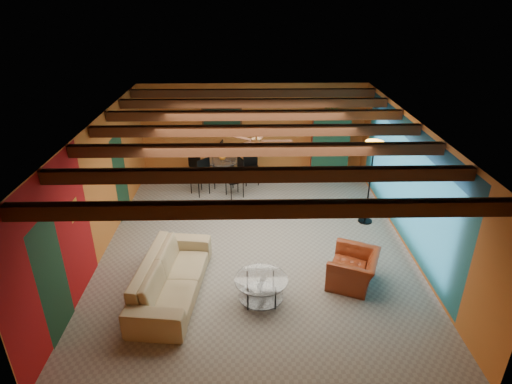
{
  "coord_description": "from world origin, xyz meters",
  "views": [
    {
      "loc": [
        -0.18,
        -8.06,
        5.1
      ],
      "look_at": [
        0.0,
        0.2,
        1.15
      ],
      "focal_mm": 30.05,
      "sensor_mm": 36.0,
      "label": 1
    }
  ],
  "objects_px": {
    "armchair": "(353,269)",
    "armoire": "(329,148)",
    "sofa": "(172,276)",
    "coffee_table": "(261,290)",
    "vase": "(222,146)",
    "floor_lamp": "(370,183)",
    "potted_plant": "(332,110)",
    "dining_table": "(223,167)"
  },
  "relations": [
    {
      "from": "armchair",
      "to": "armoire",
      "type": "distance_m",
      "value": 5.2
    },
    {
      "from": "sofa",
      "to": "coffee_table",
      "type": "height_order",
      "value": "sofa"
    },
    {
      "from": "vase",
      "to": "coffee_table",
      "type": "bearing_deg",
      "value": -79.69
    },
    {
      "from": "sofa",
      "to": "armchair",
      "type": "distance_m",
      "value": 3.38
    },
    {
      "from": "floor_lamp",
      "to": "vase",
      "type": "relative_size",
      "value": 10.5
    },
    {
      "from": "coffee_table",
      "to": "vase",
      "type": "xyz_separation_m",
      "value": [
        -0.92,
        5.04,
        0.93
      ]
    },
    {
      "from": "floor_lamp",
      "to": "vase",
      "type": "xyz_separation_m",
      "value": [
        -3.52,
        2.21,
        0.15
      ]
    },
    {
      "from": "coffee_table",
      "to": "armoire",
      "type": "bearing_deg",
      "value": 69.07
    },
    {
      "from": "armchair",
      "to": "potted_plant",
      "type": "relative_size",
      "value": 1.97
    },
    {
      "from": "armchair",
      "to": "dining_table",
      "type": "distance_m",
      "value": 5.29
    },
    {
      "from": "armchair",
      "to": "floor_lamp",
      "type": "bearing_deg",
      "value": -176.92
    },
    {
      "from": "sofa",
      "to": "dining_table",
      "type": "distance_m",
      "value": 4.84
    },
    {
      "from": "coffee_table",
      "to": "floor_lamp",
      "type": "relative_size",
      "value": 0.47
    },
    {
      "from": "armchair",
      "to": "sofa",
      "type": "bearing_deg",
      "value": -63.01
    },
    {
      "from": "floor_lamp",
      "to": "potted_plant",
      "type": "xyz_separation_m",
      "value": [
        -0.45,
        2.8,
        0.99
      ]
    },
    {
      "from": "potted_plant",
      "to": "floor_lamp",
      "type": "bearing_deg",
      "value": -80.88
    },
    {
      "from": "floor_lamp",
      "to": "sofa",
      "type": "bearing_deg",
      "value": -148.52
    },
    {
      "from": "armchair",
      "to": "vase",
      "type": "relative_size",
      "value": 5.05
    },
    {
      "from": "sofa",
      "to": "potted_plant",
      "type": "distance_m",
      "value": 6.78
    },
    {
      "from": "coffee_table",
      "to": "vase",
      "type": "relative_size",
      "value": 4.91
    },
    {
      "from": "armoire",
      "to": "potted_plant",
      "type": "height_order",
      "value": "potted_plant"
    },
    {
      "from": "armoire",
      "to": "floor_lamp",
      "type": "relative_size",
      "value": 0.87
    },
    {
      "from": "dining_table",
      "to": "floor_lamp",
      "type": "distance_m",
      "value": 4.19
    },
    {
      "from": "vase",
      "to": "potted_plant",
      "type": "bearing_deg",
      "value": 11.0
    },
    {
      "from": "armoire",
      "to": "floor_lamp",
      "type": "xyz_separation_m",
      "value": [
        0.45,
        -2.8,
        0.14
      ]
    },
    {
      "from": "coffee_table",
      "to": "potted_plant",
      "type": "xyz_separation_m",
      "value": [
        2.16,
        5.64,
        1.77
      ]
    },
    {
      "from": "dining_table",
      "to": "vase",
      "type": "distance_m",
      "value": 0.63
    },
    {
      "from": "armoire",
      "to": "floor_lamp",
      "type": "bearing_deg",
      "value": -74.72
    },
    {
      "from": "sofa",
      "to": "dining_table",
      "type": "xyz_separation_m",
      "value": [
        0.7,
        4.79,
        0.17
      ]
    },
    {
      "from": "dining_table",
      "to": "armchair",
      "type": "bearing_deg",
      "value": -59.58
    },
    {
      "from": "coffee_table",
      "to": "dining_table",
      "type": "xyz_separation_m",
      "value": [
        -0.92,
        5.04,
        0.29
      ]
    },
    {
      "from": "sofa",
      "to": "armoire",
      "type": "bearing_deg",
      "value": -28.71
    },
    {
      "from": "sofa",
      "to": "potted_plant",
      "type": "xyz_separation_m",
      "value": [
        3.77,
        5.39,
        1.64
      ]
    },
    {
      "from": "potted_plant",
      "to": "dining_table",
      "type": "bearing_deg",
      "value": -169.0
    },
    {
      "from": "armchair",
      "to": "floor_lamp",
      "type": "distance_m",
      "value": 2.59
    },
    {
      "from": "armoire",
      "to": "vase",
      "type": "relative_size",
      "value": 9.09
    },
    {
      "from": "dining_table",
      "to": "potted_plant",
      "type": "relative_size",
      "value": 4.17
    },
    {
      "from": "armchair",
      "to": "dining_table",
      "type": "bearing_deg",
      "value": -126.59
    },
    {
      "from": "sofa",
      "to": "floor_lamp",
      "type": "bearing_deg",
      "value": -52.23
    },
    {
      "from": "coffee_table",
      "to": "vase",
      "type": "height_order",
      "value": "vase"
    },
    {
      "from": "coffee_table",
      "to": "potted_plant",
      "type": "bearing_deg",
      "value": 69.07
    },
    {
      "from": "armchair",
      "to": "dining_table",
      "type": "height_order",
      "value": "dining_table"
    }
  ]
}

